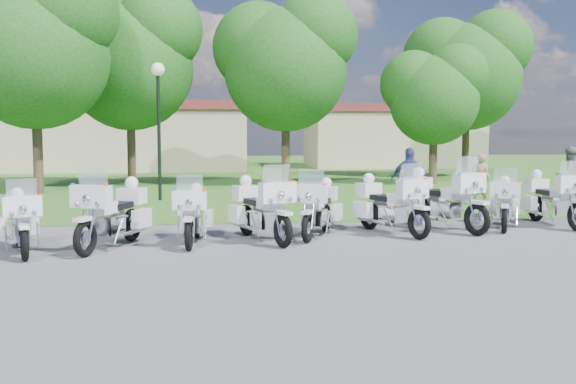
{
  "coord_description": "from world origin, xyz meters",
  "views": [
    {
      "loc": [
        -0.46,
        -12.85,
        2.25
      ],
      "look_at": [
        1.0,
        1.2,
        0.95
      ],
      "focal_mm": 40.0,
      "sensor_mm": 36.0,
      "label": 1
    }
  ],
  "objects": [
    {
      "name": "motorcycle_8",
      "position": [
        7.6,
        2.0,
        0.68
      ],
      "size": [
        0.87,
        2.41,
        1.62
      ],
      "rotation": [
        0.0,
        0.0,
        3.21
      ],
      "color": "black",
      "rests_on": "ground"
    },
    {
      "name": "tree_4",
      "position": [
        12.08,
        19.3,
        5.63
      ],
      "size": [
        6.38,
        5.44,
        8.5
      ],
      "color": "#38281C",
      "rests_on": "ground"
    },
    {
      "name": "motorcycle_0",
      "position": [
        -4.23,
        -0.46,
        0.61
      ],
      "size": [
        1.17,
        2.06,
        1.45
      ],
      "rotation": [
        0.0,
        0.0,
        3.49
      ],
      "color": "black",
      "rests_on": "ground"
    },
    {
      "name": "motorcycle_1",
      "position": [
        -2.59,
        -0.06,
        0.69
      ],
      "size": [
        1.34,
        2.35,
        1.65
      ],
      "rotation": [
        0.0,
        0.0,
        2.79
      ],
      "color": "black",
      "rests_on": "ground"
    },
    {
      "name": "tree_1",
      "position": [
        -4.36,
        15.36,
        5.57
      ],
      "size": [
        6.32,
        5.39,
        8.42
      ],
      "color": "#38281C",
      "rests_on": "ground"
    },
    {
      "name": "motorcycle_7",
      "position": [
        6.23,
        1.68,
        0.61
      ],
      "size": [
        1.27,
        2.04,
        1.47
      ],
      "rotation": [
        0.0,
        0.0,
        2.72
      ],
      "color": "black",
      "rests_on": "ground"
    },
    {
      "name": "tree_3",
      "position": [
        8.85,
        14.81,
        4.06
      ],
      "size": [
        4.6,
        3.93,
        6.14
      ],
      "color": "#38281C",
      "rests_on": "ground"
    },
    {
      "name": "motorcycle_6",
      "position": [
        4.65,
        1.57,
        0.73
      ],
      "size": [
        1.52,
        2.42,
        1.74
      ],
      "rotation": [
        0.0,
        0.0,
        3.57
      ],
      "color": "black",
      "rests_on": "ground"
    },
    {
      "name": "bystander_b",
      "position": [
        10.14,
        5.76,
        0.92
      ],
      "size": [
        0.97,
        0.8,
        1.83
      ],
      "primitive_type": "imported",
      "rotation": [
        0.0,
        0.0,
        -3.02
      ],
      "color": "slate",
      "rests_on": "ground"
    },
    {
      "name": "bystander_a",
      "position": [
        7.67,
        6.59,
        0.8
      ],
      "size": [
        0.7,
        0.63,
        1.6
      ],
      "primitive_type": "imported",
      "rotation": [
        0.0,
        0.0,
        2.6
      ],
      "color": "gray",
      "rests_on": "ground"
    },
    {
      "name": "ground",
      "position": [
        0.0,
        0.0,
        0.0
      ],
      "size": [
        100.0,
        100.0,
        0.0
      ],
      "primitive_type": "plane",
      "color": "#545358",
      "rests_on": "ground"
    },
    {
      "name": "motorcycle_5",
      "position": [
        3.28,
        1.13,
        0.67
      ],
      "size": [
        1.4,
        2.23,
        1.61
      ],
      "rotation": [
        0.0,
        0.0,
        3.57
      ],
      "color": "black",
      "rests_on": "ground"
    },
    {
      "name": "building_west",
      "position": [
        -6.0,
        28.0,
        2.07
      ],
      "size": [
        14.56,
        8.32,
        4.1
      ],
      "color": "tan",
      "rests_on": "ground"
    },
    {
      "name": "motorcycle_2",
      "position": [
        -1.04,
        0.29,
        0.61
      ],
      "size": [
        0.77,
        2.16,
        1.45
      ],
      "rotation": [
        0.0,
        0.0,
        3.09
      ],
      "color": "black",
      "rests_on": "ground"
    },
    {
      "name": "lamp_post",
      "position": [
        -2.51,
        8.81,
        3.41
      ],
      "size": [
        0.44,
        0.44,
        4.56
      ],
      "color": "black",
      "rests_on": "ground"
    },
    {
      "name": "tree_2",
      "position": [
        2.29,
        15.06,
        5.47
      ],
      "size": [
        6.2,
        5.29,
        8.26
      ],
      "color": "#38281C",
      "rests_on": "ground"
    },
    {
      "name": "grass_lawn",
      "position": [
        0.0,
        27.0,
        0.0
      ],
      "size": [
        100.0,
        48.0,
        0.01
      ],
      "primitive_type": "cube",
      "color": "#30651F",
      "rests_on": "ground"
    },
    {
      "name": "tree_0",
      "position": [
        -7.27,
        11.77,
        5.62
      ],
      "size": [
        6.37,
        5.43,
        8.49
      ],
      "color": "#38281C",
      "rests_on": "ground"
    },
    {
      "name": "building_east",
      "position": [
        11.0,
        30.0,
        2.07
      ],
      "size": [
        11.44,
        7.28,
        4.1
      ],
      "color": "tan",
      "rests_on": "ground"
    },
    {
      "name": "motorcycle_4",
      "position": [
        1.64,
        0.9,
        0.63
      ],
      "size": [
        1.28,
        2.13,
        1.52
      ],
      "rotation": [
        0.0,
        0.0,
        2.74
      ],
      "color": "black",
      "rests_on": "ground"
    },
    {
      "name": "motorcycle_3",
      "position": [
        0.35,
        0.49,
        0.68
      ],
      "size": [
        1.36,
        2.3,
        1.63
      ],
      "rotation": [
        0.0,
        0.0,
        3.53
      ],
      "color": "black",
      "rests_on": "ground"
    },
    {
      "name": "bystander_c",
      "position": [
        4.86,
        4.84,
        0.92
      ],
      "size": [
        1.15,
        0.67,
        1.84
      ],
      "primitive_type": "imported",
      "rotation": [
        0.0,
        0.0,
        2.92
      ],
      "color": "navy",
      "rests_on": "ground"
    }
  ]
}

